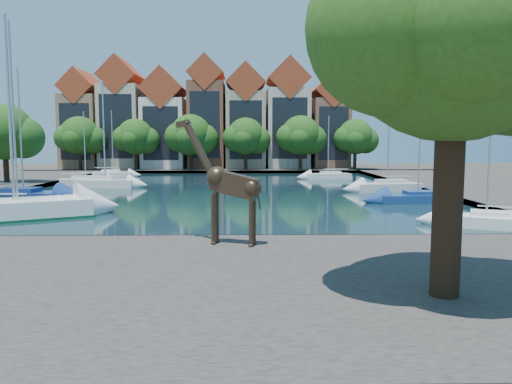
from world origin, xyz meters
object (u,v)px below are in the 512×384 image
sailboat_left_a (18,207)px  sailboat_right_a (486,218)px  plane_tree (459,30)px  giraffe_statue (228,184)px

sailboat_left_a → sailboat_right_a: (27.00, -4.24, -0.12)m
plane_tree → sailboat_left_a: size_ratio=0.90×
sailboat_right_a → sailboat_left_a: bearing=171.1°
plane_tree → giraffe_statue: 10.48m
sailboat_right_a → plane_tree: bearing=-119.6°
sailboat_left_a → plane_tree: bearing=-41.3°
plane_tree → giraffe_statue: bearing=132.5°
giraffe_statue → sailboat_left_a: size_ratio=0.44×
plane_tree → sailboat_left_a: 27.04m
plane_tree → sailboat_left_a: bearing=138.7°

